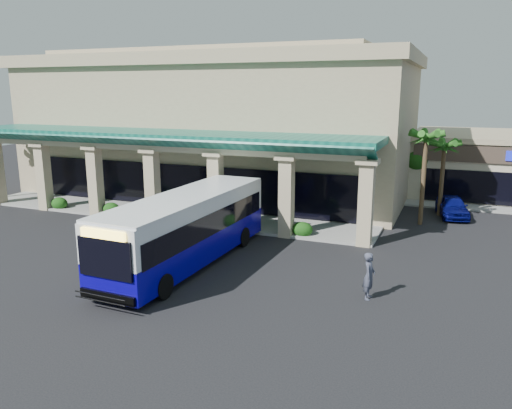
% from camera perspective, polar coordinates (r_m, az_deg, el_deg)
% --- Properties ---
extents(ground, '(110.00, 110.00, 0.00)m').
position_cam_1_polar(ground, '(25.02, -3.72, -6.46)').
color(ground, black).
extents(main_building, '(30.80, 14.80, 11.35)m').
position_cam_1_polar(main_building, '(41.57, -4.17, 9.27)').
color(main_building, tan).
rests_on(main_building, ground).
extents(arcade, '(30.00, 6.20, 5.70)m').
position_cam_1_polar(arcade, '(33.93, -10.99, 3.45)').
color(arcade, '#0E5649').
rests_on(arcade, ground).
extents(palm_0, '(2.40, 2.40, 6.60)m').
position_cam_1_polar(palm_0, '(32.64, 18.63, 3.45)').
color(palm_0, '#225B18').
rests_on(palm_0, ground).
extents(palm_1, '(2.40, 2.40, 5.80)m').
position_cam_1_polar(palm_1, '(35.62, 20.52, 3.39)').
color(palm_1, '#225B18').
rests_on(palm_1, ground).
extents(broadleaf_tree, '(2.60, 2.60, 4.81)m').
position_cam_1_polar(broadleaf_tree, '(40.73, 17.92, 3.98)').
color(broadleaf_tree, '#16440F').
rests_on(broadleaf_tree, ground).
extents(transit_bus, '(3.18, 12.38, 3.44)m').
position_cam_1_polar(transit_bus, '(24.30, -7.85, -2.89)').
color(transit_bus, '#0A0196').
rests_on(transit_bus, ground).
extents(pedestrian, '(0.47, 0.71, 1.95)m').
position_cam_1_polar(pedestrian, '(20.84, 12.80, -7.96)').
color(pedestrian, '#3E4254').
rests_on(pedestrian, ground).
extents(car_silver, '(2.58, 4.47, 1.43)m').
position_cam_1_polar(car_silver, '(35.83, 21.52, -0.20)').
color(car_silver, '#090D6A').
rests_on(car_silver, ground).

